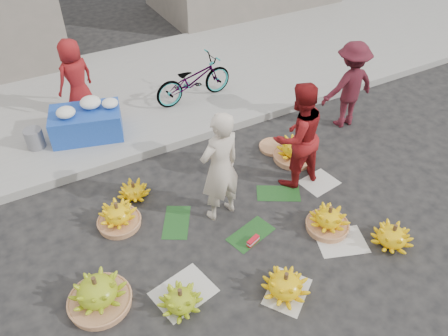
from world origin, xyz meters
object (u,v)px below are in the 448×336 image
banana_bunch_0 (98,293)px  flower_table (87,121)px  banana_bunch_4 (328,220)px  vendor_cream (220,168)px  bicycle (193,80)px

banana_bunch_0 → flower_table: bearing=76.2°
banana_bunch_4 → vendor_cream: bearing=139.6°
banana_bunch_0 → flower_table: flower_table is taller
banana_bunch_0 → vendor_cream: (1.95, 0.63, 0.63)m
banana_bunch_4 → flower_table: flower_table is taller
vendor_cream → flower_table: bearing=-75.8°
flower_table → bicycle: 2.15m
vendor_cream → flower_table: (-1.14, 2.67, -0.45)m
banana_bunch_0 → vendor_cream: vendor_cream is taller
banana_bunch_4 → vendor_cream: size_ratio=0.37×
vendor_cream → flower_table: 2.94m
bicycle → vendor_cream: bearing=157.1°
banana_bunch_4 → flower_table: (-2.29, 3.65, 0.23)m
banana_bunch_0 → flower_table: size_ratio=0.55×
banana_bunch_0 → banana_bunch_4: 3.12m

